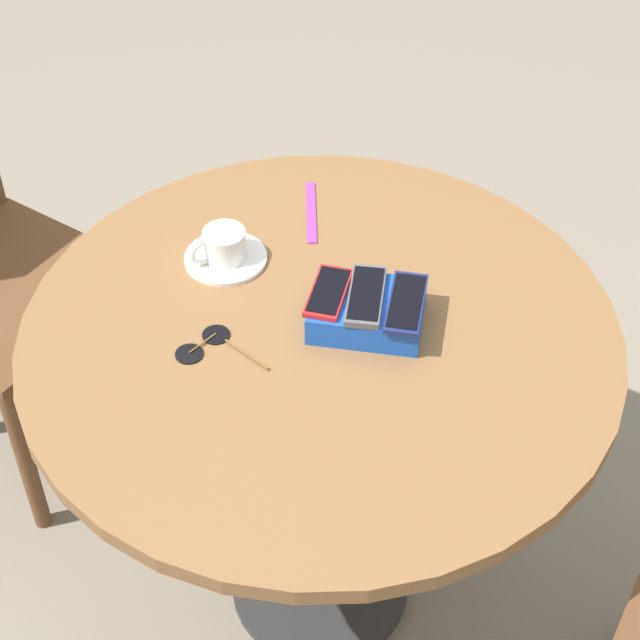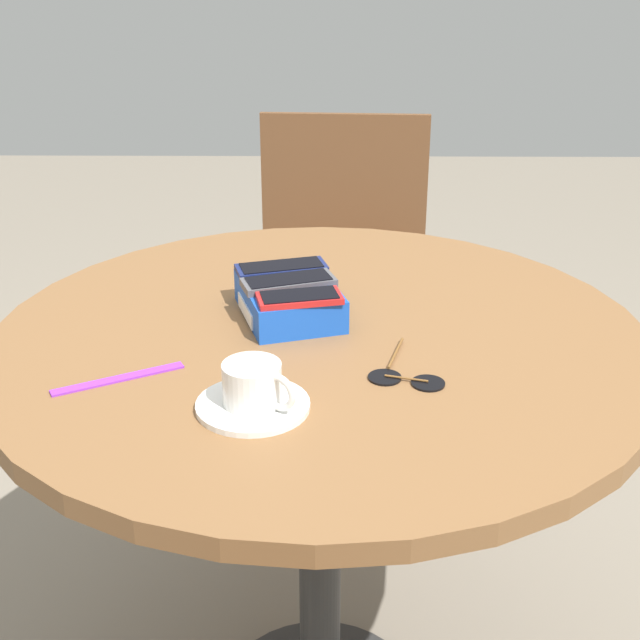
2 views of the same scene
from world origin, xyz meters
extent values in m
cylinder|color=#2D2D2D|center=(0.00, 0.00, 0.37)|extent=(0.07, 0.07, 0.69)
cylinder|color=brown|center=(0.00, 0.00, 0.73)|extent=(0.97, 0.97, 0.03)
cube|color=blue|center=(-0.06, -0.05, 0.77)|extent=(0.21, 0.18, 0.05)
cube|color=white|center=(-0.04, -0.11, 0.76)|extent=(0.09, 0.03, 0.02)
cube|color=navy|center=(-0.12, -0.06, 0.79)|extent=(0.09, 0.15, 0.01)
cube|color=black|center=(-0.12, -0.06, 0.80)|extent=(0.08, 0.13, 0.00)
cube|color=#515156|center=(-0.06, -0.05, 0.80)|extent=(0.10, 0.15, 0.01)
cube|color=black|center=(-0.06, -0.05, 0.80)|extent=(0.09, 0.13, 0.00)
cube|color=red|center=(0.00, -0.03, 0.79)|extent=(0.08, 0.13, 0.01)
cube|color=black|center=(0.00, -0.03, 0.80)|extent=(0.07, 0.12, 0.00)
cylinder|color=white|center=(0.22, -0.08, 0.74)|extent=(0.14, 0.14, 0.01)
cylinder|color=white|center=(0.22, -0.08, 0.78)|extent=(0.07, 0.07, 0.05)
cylinder|color=tan|center=(0.22, -0.08, 0.80)|extent=(0.06, 0.06, 0.00)
torus|color=white|center=(0.24, -0.05, 0.78)|extent=(0.03, 0.05, 0.05)
cube|color=purple|center=(0.15, -0.26, 0.74)|extent=(0.10, 0.16, 0.00)
cylinder|color=black|center=(0.16, 0.14, 0.74)|extent=(0.04, 0.04, 0.00)
cylinder|color=black|center=(0.14, 0.09, 0.74)|extent=(0.04, 0.04, 0.00)
cylinder|color=brown|center=(0.15, 0.11, 0.75)|extent=(0.02, 0.06, 0.00)
cylinder|color=brown|center=(0.07, 0.11, 0.75)|extent=(0.09, 0.03, 0.00)
cube|color=brown|center=(-0.80, 0.04, 0.46)|extent=(0.46, 0.46, 0.02)
cube|color=brown|center=(-1.01, 0.05, 0.66)|extent=(0.04, 0.42, 0.38)
cylinder|color=brown|center=(-0.61, -0.17, 0.23)|extent=(0.04, 0.04, 0.45)
cylinder|color=brown|center=(-0.59, 0.23, 0.23)|extent=(0.04, 0.04, 0.45)
cylinder|color=brown|center=(-1.01, -0.15, 0.23)|extent=(0.04, 0.04, 0.45)
cylinder|color=brown|center=(-0.98, 0.25, 0.23)|extent=(0.04, 0.04, 0.45)
camera|label=1|loc=(-0.55, 1.10, 1.93)|focal=60.00mm
camera|label=2|loc=(1.18, 0.01, 1.30)|focal=50.00mm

